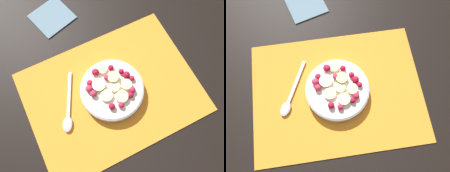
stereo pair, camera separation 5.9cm
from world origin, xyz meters
TOP-DOWN VIEW (x-y plane):
  - ground_plane at (0.00, 0.00)m, footprint 3.00×3.00m
  - placemat at (0.00, 0.00)m, footprint 0.48×0.35m
  - fruit_bowl at (-0.00, -0.00)m, footprint 0.18×0.18m
  - spoon at (0.14, 0.00)m, footprint 0.09×0.16m
  - napkin at (0.06, -0.31)m, footprint 0.14×0.14m

SIDE VIEW (x-z plane):
  - ground_plane at x=0.00m, z-range 0.00..0.00m
  - placemat at x=0.00m, z-range 0.00..0.01m
  - napkin at x=0.06m, z-range 0.00..0.01m
  - spoon at x=0.14m, z-range 0.01..0.01m
  - fruit_bowl at x=0.00m, z-range 0.00..0.05m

